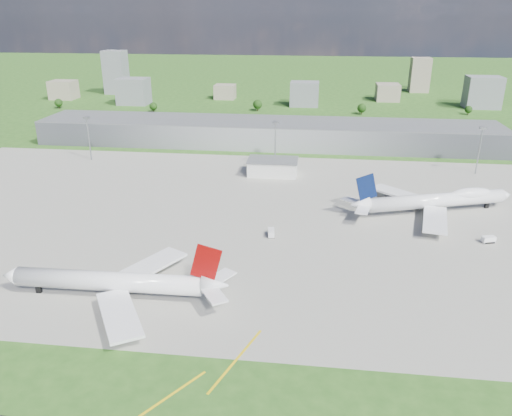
# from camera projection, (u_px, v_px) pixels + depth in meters

# --- Properties ---
(ground) EXTENTS (1400.00, 1400.00, 0.00)m
(ground) POSITION_uv_depth(u_px,v_px,m) (264.00, 150.00, 318.51)
(ground) COLOR #29541A
(ground) RESTS_ON ground
(apron) EXTENTS (360.00, 190.00, 0.08)m
(apron) POSITION_uv_depth(u_px,v_px,m) (260.00, 217.00, 215.97)
(apron) COLOR gray
(apron) RESTS_ON ground
(terminal) EXTENTS (300.00, 42.00, 15.00)m
(terminal) POSITION_uv_depth(u_px,v_px,m) (267.00, 133.00, 329.56)
(terminal) COLOR gray
(terminal) RESTS_ON ground
(ops_building) EXTENTS (26.00, 16.00, 8.00)m
(ops_building) POSITION_uv_depth(u_px,v_px,m) (273.00, 167.00, 269.80)
(ops_building) COLOR silver
(ops_building) RESTS_ON ground
(mast_west) EXTENTS (3.50, 2.00, 25.90)m
(mast_west) POSITION_uv_depth(u_px,v_px,m) (88.00, 131.00, 291.09)
(mast_west) COLOR gray
(mast_west) RESTS_ON ground
(mast_center) EXTENTS (3.50, 2.00, 25.90)m
(mast_center) POSITION_uv_depth(u_px,v_px,m) (275.00, 136.00, 278.55)
(mast_center) COLOR gray
(mast_center) RESTS_ON ground
(mast_east) EXTENTS (3.50, 2.00, 25.90)m
(mast_east) POSITION_uv_depth(u_px,v_px,m) (481.00, 142.00, 266.00)
(mast_east) COLOR gray
(mast_east) RESTS_ON ground
(airliner_red_twin) EXTENTS (72.18, 56.37, 19.84)m
(airliner_red_twin) POSITION_uv_depth(u_px,v_px,m) (117.00, 282.00, 153.68)
(airliner_red_twin) COLOR white
(airliner_red_twin) RESTS_ON ground
(airliner_blue_quad) EXTENTS (74.81, 57.30, 20.09)m
(airliner_blue_quad) POSITION_uv_depth(u_px,v_px,m) (436.00, 201.00, 218.72)
(airliner_blue_quad) COLOR white
(airliner_blue_quad) RESTS_ON ground
(tug_yellow) EXTENTS (4.07, 4.47, 1.91)m
(tug_yellow) POSITION_uv_depth(u_px,v_px,m) (150.00, 272.00, 168.58)
(tug_yellow) COLOR gold
(tug_yellow) RESTS_ON ground
(van_white_near) EXTENTS (3.10, 5.79, 2.79)m
(van_white_near) POSITION_uv_depth(u_px,v_px,m) (271.00, 233.00, 196.99)
(van_white_near) COLOR silver
(van_white_near) RESTS_ON ground
(van_white_far) EXTENTS (5.51, 3.76, 2.59)m
(van_white_far) POSITION_uv_depth(u_px,v_px,m) (488.00, 240.00, 191.48)
(van_white_far) COLOR white
(van_white_far) RESTS_ON ground
(bldg_far_w) EXTENTS (24.00, 20.00, 18.00)m
(bldg_far_w) POSITION_uv_depth(u_px,v_px,m) (63.00, 90.00, 496.94)
(bldg_far_w) COLOR gray
(bldg_far_w) RESTS_ON ground
(bldg_w) EXTENTS (28.00, 22.00, 24.00)m
(bldg_w) POSITION_uv_depth(u_px,v_px,m) (133.00, 91.00, 468.28)
(bldg_w) COLOR slate
(bldg_w) RESTS_ON ground
(bldg_cw) EXTENTS (20.00, 18.00, 14.00)m
(bldg_cw) POSITION_uv_depth(u_px,v_px,m) (225.00, 92.00, 497.88)
(bldg_cw) COLOR gray
(bldg_cw) RESTS_ON ground
(bldg_c) EXTENTS (26.00, 20.00, 22.00)m
(bldg_c) POSITION_uv_depth(u_px,v_px,m) (304.00, 94.00, 459.62)
(bldg_c) COLOR slate
(bldg_c) RESTS_ON ground
(bldg_ce) EXTENTS (22.00, 24.00, 16.00)m
(bldg_ce) POSITION_uv_depth(u_px,v_px,m) (387.00, 92.00, 488.48)
(bldg_ce) COLOR gray
(bldg_ce) RESTS_ON ground
(bldg_e) EXTENTS (30.00, 22.00, 28.00)m
(bldg_e) POSITION_uv_depth(u_px,v_px,m) (483.00, 92.00, 449.49)
(bldg_e) COLOR slate
(bldg_e) RESTS_ON ground
(bldg_tall_w) EXTENTS (22.00, 20.00, 44.00)m
(bldg_tall_w) POSITION_uv_depth(u_px,v_px,m) (116.00, 72.00, 524.43)
(bldg_tall_w) COLOR slate
(bldg_tall_w) RESTS_ON ground
(bldg_tall_e) EXTENTS (20.00, 18.00, 36.00)m
(bldg_tall_e) POSITION_uv_depth(u_px,v_px,m) (420.00, 75.00, 535.51)
(bldg_tall_e) COLOR gray
(bldg_tall_e) RESTS_ON ground
(tree_far_w) EXTENTS (7.20, 7.20, 8.80)m
(tree_far_w) POSITION_uv_depth(u_px,v_px,m) (59.00, 103.00, 449.99)
(tree_far_w) COLOR #382314
(tree_far_w) RESTS_ON ground
(tree_w) EXTENTS (6.75, 6.75, 8.25)m
(tree_w) POSITION_uv_depth(u_px,v_px,m) (153.00, 106.00, 435.25)
(tree_w) COLOR #382314
(tree_w) RESTS_ON ground
(tree_c) EXTENTS (8.10, 8.10, 9.90)m
(tree_c) POSITION_uv_depth(u_px,v_px,m) (258.00, 104.00, 438.45)
(tree_c) COLOR #382314
(tree_c) RESTS_ON ground
(tree_e) EXTENTS (7.65, 7.65, 9.35)m
(tree_e) POSITION_uv_depth(u_px,v_px,m) (362.00, 108.00, 423.70)
(tree_e) COLOR #382314
(tree_e) RESTS_ON ground
(tree_far_e) EXTENTS (6.30, 6.30, 7.70)m
(tree_far_e) POSITION_uv_depth(u_px,v_px,m) (469.00, 109.00, 423.02)
(tree_far_e) COLOR #382314
(tree_far_e) RESTS_ON ground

